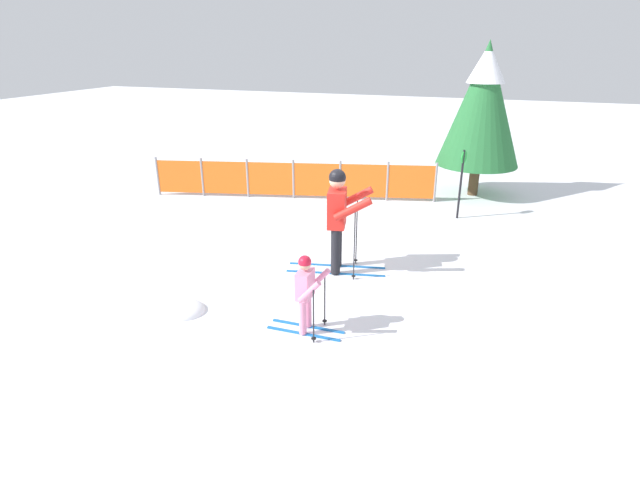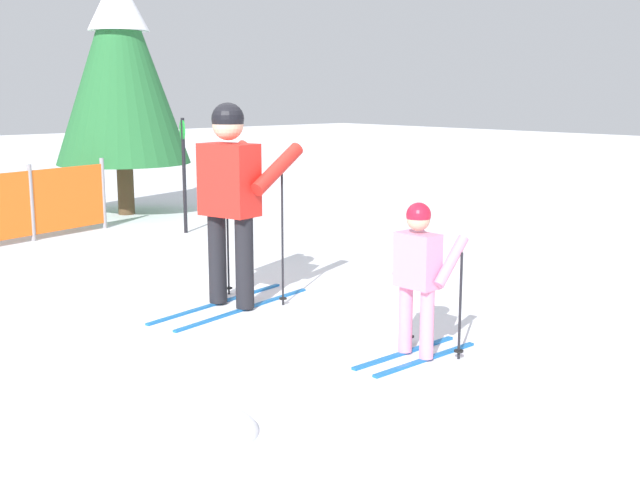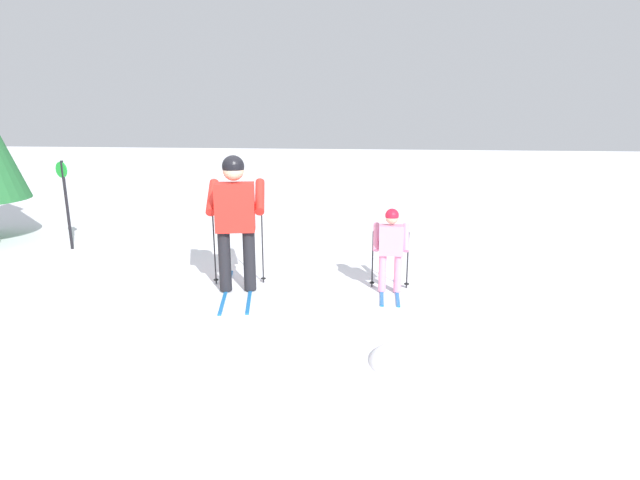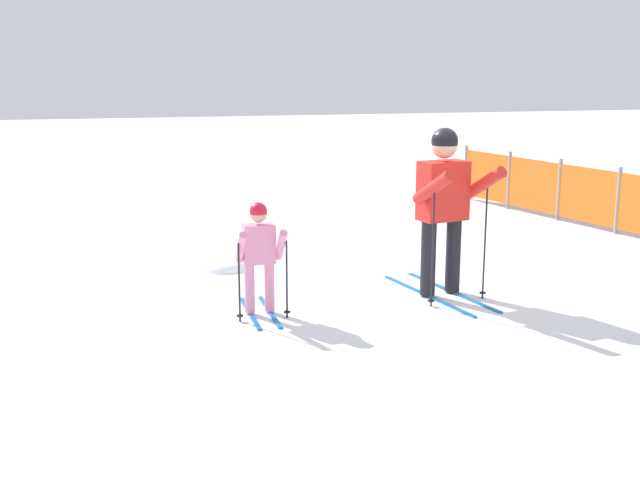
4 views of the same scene
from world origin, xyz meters
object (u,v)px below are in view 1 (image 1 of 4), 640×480
(safety_fence, at_px, (293,179))
(trail_marker, at_px, (462,177))
(skier_child, at_px, (306,288))
(conifer_far, at_px, (483,103))
(skier_adult, at_px, (339,211))

(safety_fence, distance_m, trail_marker, 4.19)
(skier_child, bearing_deg, conifer_far, 76.38)
(safety_fence, relative_size, conifer_far, 1.83)
(safety_fence, bearing_deg, skier_child, -66.39)
(skier_adult, height_order, safety_fence, skier_adult)
(conifer_far, relative_size, trail_marker, 2.44)
(conifer_far, bearing_deg, skier_adult, -109.28)
(skier_adult, xyz_separation_m, skier_child, (0.18, -2.07, -0.43))
(trail_marker, bearing_deg, conifer_far, 84.10)
(safety_fence, bearing_deg, skier_adult, -57.91)
(trail_marker, bearing_deg, safety_fence, 177.17)
(skier_adult, xyz_separation_m, conifer_far, (1.99, 5.68, 1.27))
(conifer_far, bearing_deg, trail_marker, -95.90)
(conifer_far, height_order, trail_marker, conifer_far)
(skier_child, height_order, trail_marker, trail_marker)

